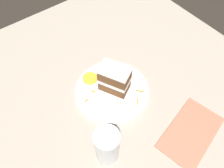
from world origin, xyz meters
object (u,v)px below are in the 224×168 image
(drinking_glass, at_px, (107,147))
(menu_card, at_px, (191,132))
(orange_garnish, at_px, (90,78))
(cream_dollop, at_px, (122,109))
(cake_slice, at_px, (115,79))
(plate, at_px, (112,91))

(drinking_glass, height_order, menu_card, drinking_glass)
(orange_garnish, height_order, menu_card, orange_garnish)
(cream_dollop, xyz_separation_m, menu_card, (-0.18, -0.13, -0.03))
(cream_dollop, distance_m, menu_card, 0.22)
(drinking_glass, bearing_deg, orange_garnish, -23.58)
(cake_slice, relative_size, drinking_glass, 0.83)
(plate, distance_m, orange_garnish, 0.09)
(cream_dollop, distance_m, orange_garnish, 0.17)
(cake_slice, relative_size, menu_card, 0.52)
(cream_dollop, bearing_deg, orange_garnish, 2.46)
(drinking_glass, bearing_deg, menu_card, -113.59)
(cake_slice, bearing_deg, cream_dollop, 39.19)
(plate, xyz_separation_m, cream_dollop, (-0.09, 0.03, 0.03))
(plate, distance_m, menu_card, 0.28)
(menu_card, bearing_deg, orange_garnish, -171.85)
(menu_card, bearing_deg, drinking_glass, -126.38)
(orange_garnish, distance_m, drinking_glass, 0.27)
(plate, distance_m, cream_dollop, 0.09)
(plate, distance_m, cake_slice, 0.06)
(cream_dollop, bearing_deg, cake_slice, -23.20)
(orange_garnish, relative_size, drinking_glass, 0.39)
(cream_dollop, bearing_deg, plate, -16.55)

